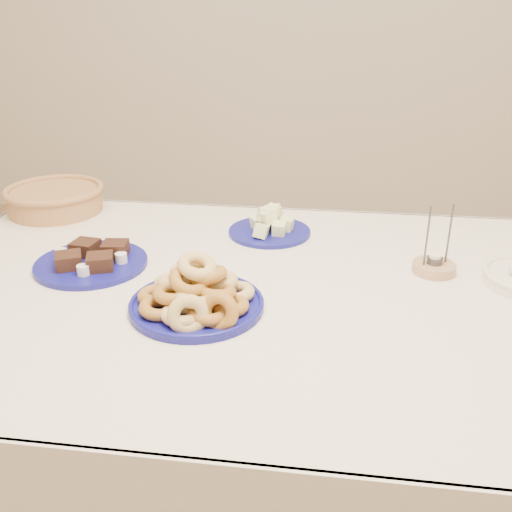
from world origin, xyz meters
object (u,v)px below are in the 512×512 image
wicker_basket (55,198)px  candle_holder (434,266)px  brownie_plate (92,260)px  dining_table (259,326)px  melon_plate (270,226)px  donut_platter (197,296)px

wicker_basket → candle_holder: size_ratio=2.26×
brownie_plate → candle_holder: 0.84m
wicker_basket → dining_table: bearing=-31.6°
dining_table → brownie_plate: bearing=172.6°
melon_plate → candle_holder: 0.47m
dining_table → melon_plate: bearing=92.2°
donut_platter → melon_plate: (0.10, 0.46, -0.01)m
melon_plate → brownie_plate: bearing=-146.1°
dining_table → candle_holder: 0.45m
melon_plate → wicker_basket: size_ratio=0.78×
donut_platter → wicker_basket: (-0.58, 0.55, 0.01)m
donut_platter → dining_table: bearing=46.8°
candle_holder → dining_table: bearing=-161.8°
donut_platter → brownie_plate: donut_platter is taller
brownie_plate → wicker_basket: bearing=126.0°
melon_plate → candle_holder: (0.42, -0.20, -0.01)m
dining_table → melon_plate: 0.36m
candle_holder → brownie_plate: bearing=-174.5°
dining_table → donut_platter: 0.22m
dining_table → candle_holder: (0.41, 0.13, 0.12)m
wicker_basket → candle_holder: bearing=-14.8°
brownie_plate → melon_plate: bearing=33.9°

